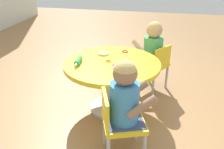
# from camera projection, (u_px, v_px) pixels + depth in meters

# --- Properties ---
(ground_plane) EXTENTS (10.00, 10.00, 0.00)m
(ground_plane) POSITION_uv_depth(u_px,v_px,m) (112.00, 108.00, 2.46)
(ground_plane) COLOR #9E7247
(craft_table) EXTENTS (0.91, 0.91, 0.51)m
(craft_table) POSITION_uv_depth(u_px,v_px,m) (112.00, 74.00, 2.29)
(craft_table) COLOR silver
(craft_table) RESTS_ON ground
(child_chair_left) EXTENTS (0.39, 0.39, 0.54)m
(child_chair_left) POSITION_uv_depth(u_px,v_px,m) (119.00, 122.00, 1.76)
(child_chair_left) COLOR #B7B7BC
(child_chair_left) RESTS_ON ground
(seated_child_left) EXTENTS (0.37, 0.42, 0.51)m
(seated_child_left) POSITION_uv_depth(u_px,v_px,m) (125.00, 95.00, 1.67)
(seated_child_left) COLOR #3F4772
(seated_child_left) RESTS_ON ground
(child_chair_right) EXTENTS (0.42, 0.42, 0.54)m
(child_chair_right) POSITION_uv_depth(u_px,v_px,m) (154.00, 65.00, 2.70)
(child_chair_right) COLOR #B7B7BC
(child_chair_right) RESTS_ON ground
(seated_child_right) EXTENTS (0.41, 0.44, 0.51)m
(seated_child_right) POSITION_uv_depth(u_px,v_px,m) (153.00, 45.00, 2.63)
(seated_child_right) COLOR #3F4772
(seated_child_right) RESTS_ON ground
(rolling_pin) EXTENTS (0.23, 0.06, 0.05)m
(rolling_pin) POSITION_uv_depth(u_px,v_px,m) (78.00, 61.00, 2.20)
(rolling_pin) COLOR green
(rolling_pin) RESTS_ON craft_table
(craft_scissors) EXTENTS (0.14, 0.11, 0.01)m
(craft_scissors) POSITION_uv_depth(u_px,v_px,m) (117.00, 65.00, 2.18)
(craft_scissors) COLOR silver
(craft_scissors) RESTS_ON craft_table
(playdough_blob_0) EXTENTS (0.10, 0.10, 0.01)m
(playdough_blob_0) POSITION_uv_depth(u_px,v_px,m) (119.00, 67.00, 2.12)
(playdough_blob_0) COLOR pink
(playdough_blob_0) RESTS_ON craft_table
(playdough_blob_1) EXTENTS (0.11, 0.11, 0.02)m
(playdough_blob_1) POSITION_uv_depth(u_px,v_px,m) (103.00, 53.00, 2.42)
(playdough_blob_1) COLOR #F2CC72
(playdough_blob_1) RESTS_ON craft_table
(cookie_cutter_0) EXTENTS (0.05, 0.05, 0.01)m
(cookie_cutter_0) POSITION_uv_depth(u_px,v_px,m) (108.00, 61.00, 2.25)
(cookie_cutter_0) COLOR orange
(cookie_cutter_0) RESTS_ON craft_table
(cookie_cutter_1) EXTENTS (0.07, 0.07, 0.01)m
(cookie_cutter_1) POSITION_uv_depth(u_px,v_px,m) (125.00, 51.00, 2.48)
(cookie_cutter_1) COLOR red
(cookie_cutter_1) RESTS_ON craft_table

